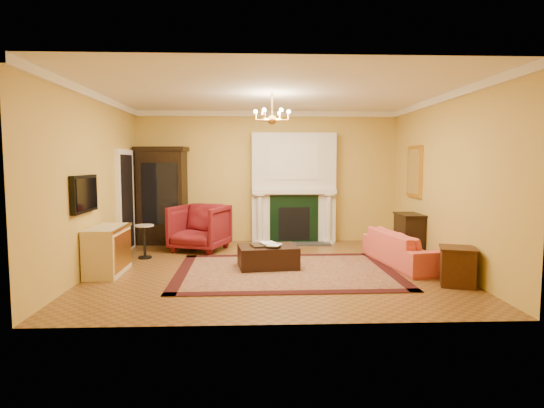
{
  "coord_description": "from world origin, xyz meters",
  "views": [
    {
      "loc": [
        -0.33,
        -7.75,
        1.84
      ],
      "look_at": [
        0.01,
        0.3,
        1.1
      ],
      "focal_mm": 30.0,
      "sensor_mm": 36.0,
      "label": 1
    }
  ],
  "objects": [
    {
      "name": "crown_molding",
      "position": [
        0.0,
        0.96,
        2.94
      ],
      "size": [
        6.0,
        5.5,
        0.12
      ],
      "color": "white",
      "rests_on": "ceiling"
    },
    {
      "name": "tv_panel",
      "position": [
        -2.95,
        -0.6,
        1.35
      ],
      "size": [
        0.09,
        0.95,
        0.58
      ],
      "color": "black",
      "rests_on": "wall_left"
    },
    {
      "name": "book_b",
      "position": [
        -0.06,
        -0.08,
        0.56
      ],
      "size": [
        0.2,
        0.1,
        0.28
      ],
      "primitive_type": "imported",
      "rotation": [
        0.0,
        0.0,
        -0.39
      ],
      "color": "gray",
      "rests_on": "ottoman_tray"
    },
    {
      "name": "end_table",
      "position": [
        2.72,
        -1.21,
        0.28
      ],
      "size": [
        0.6,
        0.6,
        0.55
      ],
      "primitive_type": "cube",
      "rotation": [
        0.0,
        0.0,
        -0.33
      ],
      "color": "#391E0F",
      "rests_on": "floor"
    },
    {
      "name": "wall_back",
      "position": [
        0.0,
        2.76,
        1.5
      ],
      "size": [
        6.0,
        0.02,
        3.0
      ],
      "primitive_type": "cube",
      "color": "gold",
      "rests_on": "floor"
    },
    {
      "name": "wingback_armchair",
      "position": [
        -1.44,
        1.67,
        0.53
      ],
      "size": [
        1.3,
        1.26,
        1.06
      ],
      "primitive_type": "imported",
      "rotation": [
        0.0,
        0.0,
        -0.36
      ],
      "color": "maroon",
      "rests_on": "floor"
    },
    {
      "name": "leather_ottoman",
      "position": [
        -0.07,
        0.04,
        0.2
      ],
      "size": [
        1.09,
        0.85,
        0.37
      ],
      "primitive_type": "cube",
      "rotation": [
        0.0,
        0.0,
        0.13
      ],
      "color": "black",
      "rests_on": "oriental_rug"
    },
    {
      "name": "book_a",
      "position": [
        -0.18,
        0.01,
        0.58
      ],
      "size": [
        0.23,
        0.1,
        0.32
      ],
      "primitive_type": "imported",
      "rotation": [
        0.0,
        0.0,
        0.31
      ],
      "color": "gray",
      "rests_on": "ottoman_tray"
    },
    {
      "name": "gilt_mirror",
      "position": [
        2.97,
        1.4,
        1.65
      ],
      "size": [
        0.06,
        0.76,
        1.05
      ],
      "color": "gold",
      "rests_on": "wall_right"
    },
    {
      "name": "console_table",
      "position": [
        2.78,
        1.08,
        0.4
      ],
      "size": [
        0.41,
        0.71,
        0.79
      ],
      "primitive_type": "cube",
      "rotation": [
        0.0,
        0.0,
        0.01
      ],
      "color": "black",
      "rests_on": "floor"
    },
    {
      "name": "wall_right",
      "position": [
        3.01,
        0.0,
        1.5
      ],
      "size": [
        0.02,
        5.5,
        3.0
      ],
      "primitive_type": "cube",
      "color": "gold",
      "rests_on": "floor"
    },
    {
      "name": "china_cabinet",
      "position": [
        -2.36,
        2.49,
        1.04
      ],
      "size": [
        1.09,
        0.6,
        2.09
      ],
      "primitive_type": "cube",
      "rotation": [
        0.0,
        0.0,
        -0.13
      ],
      "color": "black",
      "rests_on": "floor"
    },
    {
      "name": "wall_left",
      "position": [
        -3.01,
        0.0,
        1.5
      ],
      "size": [
        0.02,
        5.5,
        3.0
      ],
      "primitive_type": "cube",
      "color": "gold",
      "rests_on": "floor"
    },
    {
      "name": "topiary_left",
      "position": [
        0.04,
        2.53,
        1.49
      ],
      "size": [
        0.17,
        0.17,
        0.47
      ],
      "color": "gray",
      "rests_on": "fireplace"
    },
    {
      "name": "commode",
      "position": [
        -2.73,
        -0.26,
        0.39
      ],
      "size": [
        0.5,
        1.05,
        0.78
      ],
      "primitive_type": "cube",
      "rotation": [
        0.0,
        0.0,
        0.0
      ],
      "color": "beige",
      "rests_on": "floor"
    },
    {
      "name": "ottoman_tray",
      "position": [
        -0.12,
        0.03,
        0.4
      ],
      "size": [
        0.54,
        0.46,
        0.03
      ],
      "primitive_type": "cube",
      "rotation": [
        0.0,
        0.0,
        0.24
      ],
      "color": "black",
      "rests_on": "leather_ottoman"
    },
    {
      "name": "doorway",
      "position": [
        -2.95,
        1.7,
        1.05
      ],
      "size": [
        0.08,
        1.05,
        2.1
      ],
      "color": "white",
      "rests_on": "wall_left"
    },
    {
      "name": "ceiling",
      "position": [
        0.0,
        0.0,
        3.01
      ],
      "size": [
        6.0,
        5.5,
        0.02
      ],
      "primitive_type": "cube",
      "color": "white",
      "rests_on": "wall_back"
    },
    {
      "name": "chandelier",
      "position": [
        -0.0,
        0.0,
        2.61
      ],
      "size": [
        0.63,
        0.55,
        0.53
      ],
      "color": "gold",
      "rests_on": "ceiling"
    },
    {
      "name": "pedestal_table",
      "position": [
        -2.41,
        0.94,
        0.38
      ],
      "size": [
        0.36,
        0.36,
        0.65
      ],
      "color": "black",
      "rests_on": "floor"
    },
    {
      "name": "fireplace",
      "position": [
        0.6,
        2.57,
        1.19
      ],
      "size": [
        1.9,
        0.7,
        2.5
      ],
      "color": "silver",
      "rests_on": "wall_back"
    },
    {
      "name": "oriental_rug",
      "position": [
        0.22,
        -0.24,
        0.01
      ],
      "size": [
        3.71,
        2.81,
        0.01
      ],
      "primitive_type": "cube",
      "rotation": [
        0.0,
        0.0,
        0.01
      ],
      "color": "#410E12",
      "rests_on": "floor"
    },
    {
      "name": "coral_sofa",
      "position": [
        2.41,
        0.18,
        0.41
      ],
      "size": [
        0.89,
        2.14,
        0.81
      ],
      "primitive_type": "imported",
      "rotation": [
        0.0,
        0.0,
        1.71
      ],
      "color": "#CD5041",
      "rests_on": "floor"
    },
    {
      "name": "topiary_right",
      "position": [
        1.36,
        2.53,
        1.46
      ],
      "size": [
        0.16,
        0.16,
        0.42
      ],
      "color": "gray",
      "rests_on": "fireplace"
    },
    {
      "name": "floor",
      "position": [
        0.0,
        0.0,
        -0.01
      ],
      "size": [
        6.0,
        5.5,
        0.02
      ],
      "primitive_type": "cube",
      "color": "brown",
      "rests_on": "ground"
    },
    {
      "name": "wall_front",
      "position": [
        0.0,
        -2.76,
        1.5
      ],
      "size": [
        6.0,
        0.02,
        3.0
      ],
      "primitive_type": "cube",
      "color": "gold",
      "rests_on": "floor"
    }
  ]
}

